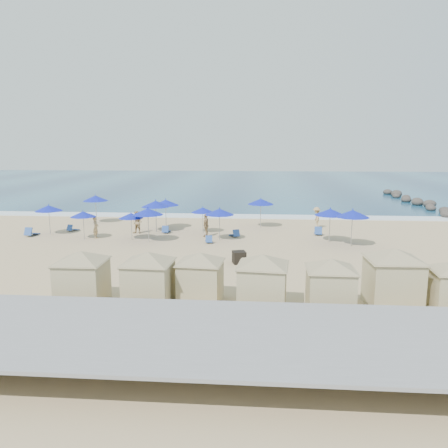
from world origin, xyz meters
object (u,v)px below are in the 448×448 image
(cabana_4, at_px, (331,279))
(cabana_1, at_px, (148,272))
(trash_bin, at_px, (239,257))
(beachgoer_0, at_px, (96,228))
(cabana_3, at_px, (263,275))
(umbrella_0, at_px, (49,208))
(umbrella_11, at_px, (353,214))
(beachgoer_1, at_px, (137,222))
(rock_jetty, at_px, (421,203))
(cabana_2, at_px, (200,271))
(umbrella_10, at_px, (330,212))
(beachgoer_3, at_px, (316,218))
(beachgoer_2, at_px, (206,225))
(umbrella_1, at_px, (83,214))
(umbrella_2, at_px, (95,198))
(umbrella_8, at_px, (220,212))
(umbrella_9, at_px, (261,202))
(umbrella_3, at_px, (131,216))
(cabana_5, at_px, (393,270))
(umbrella_4, at_px, (166,203))
(umbrella_6, at_px, (148,212))
(umbrella_5, at_px, (156,204))

(cabana_4, bearing_deg, cabana_1, 178.50)
(trash_bin, xyz_separation_m, beachgoer_0, (-11.43, 6.47, 0.47))
(cabana_3, relative_size, umbrella_0, 1.76)
(umbrella_11, xyz_separation_m, beachgoer_1, (-16.51, 3.31, -1.45))
(rock_jetty, height_order, cabana_3, cabana_3)
(cabana_2, height_order, cabana_4, cabana_4)
(umbrella_10, xyz_separation_m, umbrella_11, (1.37, -1.18, 0.09))
(cabana_3, bearing_deg, beachgoer_3, 76.12)
(rock_jetty, distance_m, beachgoer_2, 30.47)
(trash_bin, relative_size, umbrella_10, 0.29)
(umbrella_1, height_order, beachgoer_2, umbrella_1)
(umbrella_2, bearing_deg, trash_bin, -43.48)
(umbrella_11, bearing_deg, beachgoer_2, 166.59)
(cabana_3, height_order, umbrella_11, cabana_3)
(umbrella_8, relative_size, beachgoer_0, 1.50)
(trash_bin, height_order, umbrella_10, umbrella_10)
(umbrella_9, bearing_deg, cabana_4, -81.63)
(umbrella_3, distance_m, beachgoer_3, 15.82)
(cabana_5, relative_size, umbrella_4, 1.79)
(cabana_2, distance_m, umbrella_6, 13.55)
(cabana_5, xyz_separation_m, beachgoer_0, (-18.55, 13.21, -0.85))
(umbrella_9, bearing_deg, beachgoer_1, -160.27)
(cabana_2, relative_size, umbrella_5, 1.49)
(umbrella_4, distance_m, beachgoer_0, 6.54)
(beachgoer_0, bearing_deg, rock_jetty, -62.81)
(cabana_1, bearing_deg, cabana_3, -1.54)
(cabana_4, xyz_separation_m, umbrella_5, (-11.59, 16.99, 0.86))
(umbrella_0, xyz_separation_m, beachgoer_0, (4.26, -1.15, -1.31))
(rock_jetty, height_order, cabana_1, cabana_1)
(umbrella_10, bearing_deg, cabana_5, -86.94)
(umbrella_11, bearing_deg, cabana_5, -93.19)
(umbrella_0, bearing_deg, trash_bin, -25.91)
(cabana_3, relative_size, umbrella_1, 1.95)
(cabana_2, height_order, cabana_5, cabana_5)
(umbrella_11, bearing_deg, cabana_2, -127.70)
(umbrella_3, height_order, beachgoer_3, umbrella_3)
(cabana_2, relative_size, umbrella_4, 1.55)
(cabana_5, bearing_deg, umbrella_9, 107.05)
(umbrella_6, distance_m, umbrella_11, 14.82)
(cabana_1, height_order, beachgoer_2, cabana_1)
(umbrella_0, distance_m, umbrella_8, 13.96)
(umbrella_2, height_order, umbrella_5, umbrella_5)
(cabana_5, relative_size, umbrella_5, 1.72)
(umbrella_0, xyz_separation_m, umbrella_3, (7.18, -1.44, -0.28))
(cabana_4, bearing_deg, umbrella_11, 74.63)
(trash_bin, bearing_deg, cabana_3, -96.06)
(rock_jetty, bearing_deg, umbrella_10, -124.00)
(umbrella_10, height_order, umbrella_11, umbrella_11)
(cabana_1, xyz_separation_m, umbrella_2, (-10.21, 20.67, 0.75))
(umbrella_4, relative_size, beachgoer_2, 1.43)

